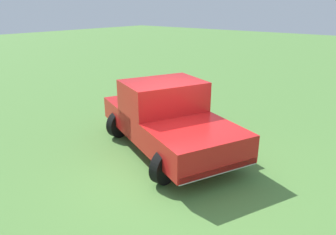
# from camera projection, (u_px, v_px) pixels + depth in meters

# --- Properties ---
(ground_plane) EXTENTS (80.00, 80.00, 0.00)m
(ground_plane) POSITION_uv_depth(u_px,v_px,m) (177.00, 172.00, 7.28)
(ground_plane) COLOR #54843D
(pickup_truck) EXTENTS (3.58, 4.94, 1.80)m
(pickup_truck) POSITION_uv_depth(u_px,v_px,m) (166.00, 115.00, 8.22)
(pickup_truck) COLOR black
(pickup_truck) RESTS_ON ground_plane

